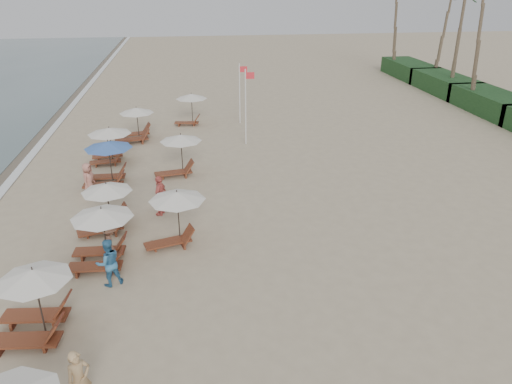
{
  "coord_description": "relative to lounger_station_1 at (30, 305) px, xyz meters",
  "views": [
    {
      "loc": [
        -1.77,
        -12.43,
        9.84
      ],
      "look_at": [
        1.0,
        6.55,
        1.3
      ],
      "focal_mm": 33.97,
      "sensor_mm": 36.0,
      "label": 1
    }
  ],
  "objects": [
    {
      "name": "ground",
      "position": [
        6.63,
        0.02,
        -1.06
      ],
      "size": [
        160.0,
        160.0,
        0.0
      ],
      "primitive_type": "plane",
      "color": "tan",
      "rests_on": "ground"
    },
    {
      "name": "lounger_station_1",
      "position": [
        0.0,
        0.0,
        0.0
      ],
      "size": [
        2.6,
        2.15,
        2.27
      ],
      "color": "brown",
      "rests_on": "ground"
    },
    {
      "name": "lounger_station_2",
      "position": [
        1.41,
        3.72,
        0.09
      ],
      "size": [
        2.57,
        2.26,
        2.29
      ],
      "color": "brown",
      "rests_on": "ground"
    },
    {
      "name": "lounger_station_3",
      "position": [
        1.18,
        6.57,
        -0.02
      ],
      "size": [
        2.46,
        2.23,
        2.07
      ],
      "color": "brown",
      "rests_on": "ground"
    },
    {
      "name": "lounger_station_4",
      "position": [
        0.65,
        11.44,
        0.15
      ],
      "size": [
        2.66,
        2.4,
        2.35
      ],
      "color": "brown",
      "rests_on": "ground"
    },
    {
      "name": "lounger_station_5",
      "position": [
        0.3,
        14.88,
        0.14
      ],
      "size": [
        2.54,
        2.45,
        2.06
      ],
      "color": "brown",
      "rests_on": "ground"
    },
    {
      "name": "lounger_station_6",
      "position": [
        1.4,
        18.86,
        -0.04
      ],
      "size": [
        2.71,
        2.35,
        2.18
      ],
      "color": "brown",
      "rests_on": "ground"
    },
    {
      "name": "inland_station_0",
      "position": [
        4.12,
        4.83,
        0.38
      ],
      "size": [
        2.63,
        2.24,
        2.22
      ],
      "color": "brown",
      "rests_on": "ground"
    },
    {
      "name": "inland_station_1",
      "position": [
        4.25,
        12.27,
        0.31
      ],
      "size": [
        2.72,
        2.24,
        2.22
      ],
      "color": "brown",
      "rests_on": "ground"
    },
    {
      "name": "inland_station_2",
      "position": [
        5.1,
        22.08,
        0.44
      ],
      "size": [
        2.52,
        2.24,
        2.22
      ],
      "color": "brown",
      "rests_on": "ground"
    },
    {
      "name": "beachgoer_near",
      "position": [
        1.87,
        -2.92,
        -0.23
      ],
      "size": [
        0.72,
        0.67,
        1.65
      ],
      "primitive_type": "imported",
      "rotation": [
        0.0,
        0.0,
        0.62
      ],
      "color": "tan",
      "rests_on": "ground"
    },
    {
      "name": "beachgoer_mid_a",
      "position": [
        1.9,
        2.34,
        -0.18
      ],
      "size": [
        1.05,
        0.94,
        1.76
      ],
      "primitive_type": "imported",
      "rotation": [
        0.0,
        0.0,
        3.53
      ],
      "color": "teal",
      "rests_on": "ground"
    },
    {
      "name": "beachgoer_mid_b",
      "position": [
        1.76,
        3.91,
        -0.3
      ],
      "size": [
        0.94,
        1.13,
        1.52
      ],
      "primitive_type": "imported",
      "rotation": [
        0.0,
        0.0,
        2.02
      ],
      "color": "brown",
      "rests_on": "ground"
    },
    {
      "name": "beachgoer_far_a",
      "position": [
        3.48,
        7.65,
        -0.13
      ],
      "size": [
        0.79,
        1.18,
        1.86
      ],
      "primitive_type": "imported",
      "rotation": [
        0.0,
        0.0,
        4.37
      ],
      "color": "#D55D55",
      "rests_on": "ground"
    },
    {
      "name": "beachgoer_far_b",
      "position": [
        -0.07,
        10.27,
        -0.22
      ],
      "size": [
        0.73,
        0.93,
        1.67
      ],
      "primitive_type": "imported",
      "rotation": [
        0.0,
        0.0,
        1.3
      ],
      "color": "tan",
      "rests_on": "ground"
    },
    {
      "name": "flag_pole_near",
      "position": [
        8.55,
        17.1,
        1.56
      ],
      "size": [
        0.59,
        0.08,
        4.74
      ],
      "color": "silver",
      "rests_on": "ground"
    },
    {
      "name": "flag_pole_far",
      "position": [
        8.74,
        21.98,
        1.33
      ],
      "size": [
        0.6,
        0.08,
        4.29
      ],
      "color": "silver",
      "rests_on": "ground"
    }
  ]
}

